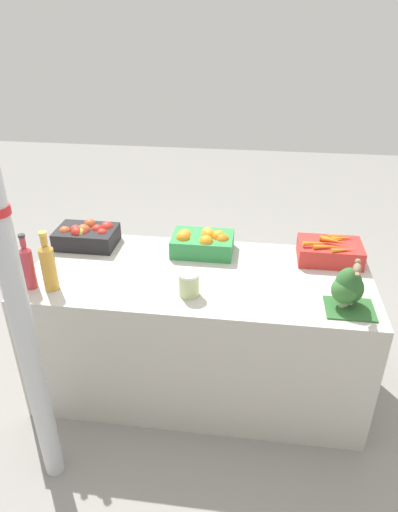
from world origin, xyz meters
TOP-DOWN VIEW (x-y plane):
  - ground_plane at (0.00, 0.00)m, footprint 10.00×10.00m
  - market_table at (0.00, 0.00)m, footprint 1.77×0.76m
  - support_pole at (-0.61, -0.68)m, footprint 0.10×0.10m
  - apple_crate at (-0.68, 0.23)m, footprint 0.34×0.23m
  - orange_crate at (-0.01, 0.23)m, footprint 0.34×0.23m
  - carrot_crate at (0.68, 0.23)m, footprint 0.34×0.23m
  - broccoli_pile at (0.71, -0.21)m, footprint 0.22×0.18m
  - juice_bottle_ruby at (-0.80, -0.24)m, footprint 0.06×0.06m
  - juice_bottle_amber at (-0.69, -0.24)m, footprint 0.07×0.07m
  - pickle_jar at (-0.02, -0.21)m, footprint 0.10×0.10m
  - sparrow_bird at (0.72, -0.24)m, footprint 0.05×0.14m

SIDE VIEW (x-z plane):
  - ground_plane at x=0.00m, z-range 0.00..0.00m
  - market_table at x=0.00m, z-range 0.00..0.75m
  - carrot_crate at x=0.68m, z-range 0.74..0.87m
  - pickle_jar at x=-0.02m, z-range 0.75..0.87m
  - orange_crate at x=-0.01m, z-range 0.74..0.88m
  - apple_crate at x=-0.68m, z-range 0.74..0.88m
  - broccoli_pile at x=0.71m, z-range 0.74..0.94m
  - juice_bottle_ruby at x=-0.80m, z-range 0.73..1.01m
  - juice_bottle_amber at x=-0.69m, z-range 0.72..1.03m
  - sparrow_bird at x=0.72m, z-range 0.95..1.00m
  - support_pole at x=-0.61m, z-range 0.00..2.57m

